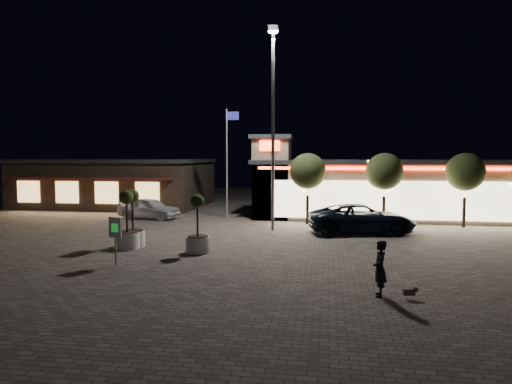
% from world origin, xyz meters
% --- Properties ---
extents(ground, '(90.00, 90.00, 0.00)m').
position_xyz_m(ground, '(0.00, 0.00, 0.00)').
color(ground, '#6D6559').
rests_on(ground, ground).
extents(retail_building, '(20.40, 8.40, 6.10)m').
position_xyz_m(retail_building, '(9.51, 15.82, 2.21)').
color(retail_building, tan).
rests_on(retail_building, ground).
extents(restaurant_building, '(16.40, 11.00, 4.30)m').
position_xyz_m(restaurant_building, '(-14.00, 19.97, 2.16)').
color(restaurant_building, '#382D23').
rests_on(restaurant_building, ground).
extents(floodlight_pole, '(0.60, 0.40, 12.38)m').
position_xyz_m(floodlight_pole, '(2.00, 8.00, 7.02)').
color(floodlight_pole, gray).
rests_on(floodlight_pole, ground).
extents(flagpole, '(0.95, 0.10, 8.00)m').
position_xyz_m(flagpole, '(-1.90, 13.00, 4.74)').
color(flagpole, white).
rests_on(flagpole, ground).
extents(string_tree_a, '(2.42, 2.42, 4.79)m').
position_xyz_m(string_tree_a, '(4.00, 11.00, 3.56)').
color(string_tree_a, '#332319').
rests_on(string_tree_a, ground).
extents(string_tree_b, '(2.42, 2.42, 4.79)m').
position_xyz_m(string_tree_b, '(9.00, 11.00, 3.56)').
color(string_tree_b, '#332319').
rests_on(string_tree_b, ground).
extents(string_tree_c, '(2.42, 2.42, 4.79)m').
position_xyz_m(string_tree_c, '(14.00, 11.00, 3.56)').
color(string_tree_c, '#332319').
rests_on(string_tree_c, ground).
extents(pickup_truck, '(6.70, 4.00, 1.74)m').
position_xyz_m(pickup_truck, '(7.35, 7.70, 0.87)').
color(pickup_truck, black).
rests_on(pickup_truck, ground).
extents(white_sedan, '(4.92, 2.73, 1.58)m').
position_xyz_m(white_sedan, '(-7.58, 11.76, 0.79)').
color(white_sedan, silver).
rests_on(white_sedan, ground).
extents(pedestrian, '(0.46, 0.68, 1.84)m').
position_xyz_m(pedestrian, '(7.04, -4.76, 0.92)').
color(pedestrian, black).
rests_on(pedestrian, ground).
extents(dog, '(0.50, 0.24, 0.26)m').
position_xyz_m(dog, '(8.01, -4.90, 0.26)').
color(dog, '#59514C').
rests_on(dog, ground).
extents(planter_left, '(1.19, 1.19, 2.92)m').
position_xyz_m(planter_left, '(-4.39, 1.81, 0.90)').
color(planter_left, silver).
rests_on(planter_left, ground).
extents(planter_mid, '(1.19, 1.19, 2.92)m').
position_xyz_m(planter_mid, '(-4.44, 1.26, 0.90)').
color(planter_mid, silver).
rests_on(planter_mid, ground).
extents(planter_right, '(1.13, 1.13, 2.77)m').
position_xyz_m(planter_right, '(-0.74, 0.92, 0.86)').
color(planter_right, silver).
rests_on(planter_right, ground).
extents(valet_sign, '(0.65, 0.27, 2.02)m').
position_xyz_m(valet_sign, '(-3.44, -2.03, 1.41)').
color(valet_sign, gray).
rests_on(valet_sign, ground).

